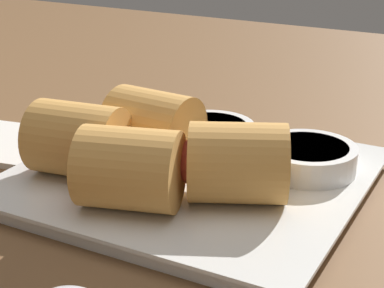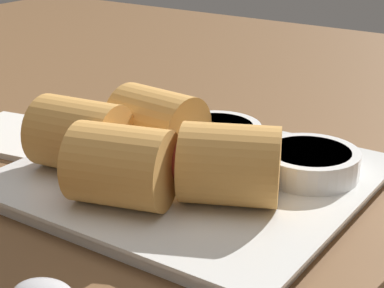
% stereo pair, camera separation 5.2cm
% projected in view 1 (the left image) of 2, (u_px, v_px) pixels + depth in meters
% --- Properties ---
extents(table_surface, '(1.80, 1.40, 0.02)m').
position_uv_depth(table_surface, '(209.00, 192.00, 0.56)').
color(table_surface, brown).
rests_on(table_surface, ground).
extents(serving_plate, '(0.28, 0.26, 0.01)m').
position_uv_depth(serving_plate, '(192.00, 179.00, 0.55)').
color(serving_plate, silver).
rests_on(serving_plate, table_surface).
extents(roll_front_left, '(0.09, 0.08, 0.06)m').
position_uv_depth(roll_front_left, '(123.00, 168.00, 0.47)').
color(roll_front_left, '#D19347').
rests_on(roll_front_left, serving_plate).
extents(roll_front_right, '(0.09, 0.09, 0.06)m').
position_uv_depth(roll_front_right, '(231.00, 163.00, 0.48)').
color(roll_front_right, '#D19347').
rests_on(roll_front_right, serving_plate).
extents(roll_back_left, '(0.09, 0.07, 0.06)m').
position_uv_depth(roll_back_left, '(149.00, 124.00, 0.56)').
color(roll_back_left, '#D19347').
rests_on(roll_back_left, serving_plate).
extents(roll_back_right, '(0.09, 0.07, 0.06)m').
position_uv_depth(roll_back_right, '(72.00, 139.00, 0.53)').
color(roll_back_right, '#D19347').
rests_on(roll_back_right, serving_plate).
extents(dipping_bowl_near, '(0.08, 0.08, 0.02)m').
position_uv_depth(dipping_bowl_near, '(209.00, 134.00, 0.59)').
color(dipping_bowl_near, white).
rests_on(dipping_bowl_near, serving_plate).
extents(dipping_bowl_far, '(0.08, 0.08, 0.02)m').
position_uv_depth(dipping_bowl_far, '(307.00, 157.00, 0.54)').
color(dipping_bowl_far, white).
rests_on(dipping_bowl_far, serving_plate).
extents(napkin, '(0.13, 0.12, 0.01)m').
position_uv_depth(napkin, '(1.00, 143.00, 0.64)').
color(napkin, silver).
rests_on(napkin, table_surface).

